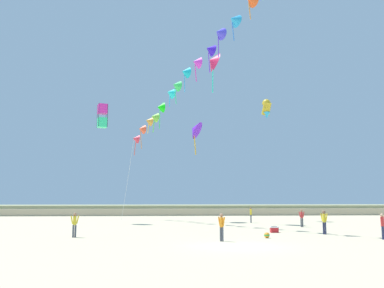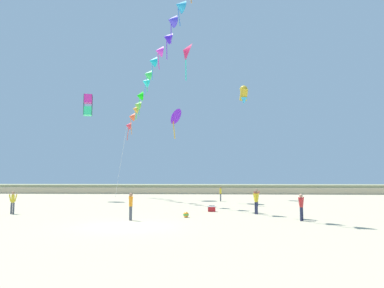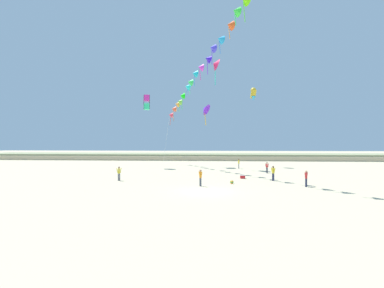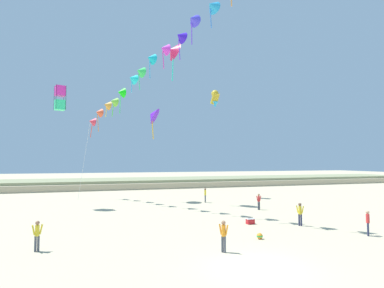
{
  "view_description": "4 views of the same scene",
  "coord_description": "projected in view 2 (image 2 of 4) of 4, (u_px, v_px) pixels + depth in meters",
  "views": [
    {
      "loc": [
        -3.91,
        -21.75,
        2.49
      ],
      "look_at": [
        -1.51,
        13.68,
        7.27
      ],
      "focal_mm": 38.0,
      "sensor_mm": 36.0,
      "label": 1
    },
    {
      "loc": [
        4.54,
        -17.87,
        2.44
      ],
      "look_at": [
        2.5,
        11.77,
        5.5
      ],
      "focal_mm": 32.0,
      "sensor_mm": 36.0,
      "label": 2
    },
    {
      "loc": [
        0.49,
        -22.29,
        4.15
      ],
      "look_at": [
        -1.95,
        10.7,
        4.07
      ],
      "focal_mm": 24.0,
      "sensor_mm": 36.0,
      "label": 3
    },
    {
      "loc": [
        -6.81,
        -11.98,
        4.66
      ],
      "look_at": [
        0.57,
        11.28,
        6.11
      ],
      "focal_mm": 28.0,
      "sensor_mm": 36.0,
      "label": 4
    }
  ],
  "objects": [
    {
      "name": "person_mid_center",
      "position": [
        13.0,
        201.0,
        24.02
      ],
      "size": [
        0.54,
        0.28,
        1.58
      ],
      "color": "#474C56",
      "rests_on": "ground"
    },
    {
      "name": "beach_ball",
      "position": [
        186.0,
        215.0,
        21.84
      ],
      "size": [
        0.36,
        0.36,
        0.36
      ],
      "color": "orange",
      "rests_on": "ground"
    },
    {
      "name": "person_far_left",
      "position": [
        256.0,
        200.0,
        23.96
      ],
      "size": [
        0.41,
        0.52,
        1.66
      ],
      "color": "#282D4C",
      "rests_on": "ground"
    },
    {
      "name": "kite_banner_string",
      "position": [
        169.0,
        29.0,
        31.49
      ],
      "size": [
        17.85,
        33.72,
        22.9
      ],
      "color": "#E3374D"
    },
    {
      "name": "dune_ridge",
      "position": [
        191.0,
        189.0,
        62.42
      ],
      "size": [
        120.0,
        13.45,
        1.46
      ],
      "color": "tan",
      "rests_on": "ground"
    },
    {
      "name": "large_kite_high_solo",
      "position": [
        186.0,
        51.0,
        39.74
      ],
      "size": [
        1.89,
        2.44,
        4.59
      ],
      "color": "#DF2050"
    },
    {
      "name": "person_far_right",
      "position": [
        257.0,
        196.0,
        31.23
      ],
      "size": [
        0.54,
        0.21,
        1.54
      ],
      "color": "#474C56",
      "rests_on": "ground"
    },
    {
      "name": "large_kite_low_lead",
      "position": [
        88.0,
        105.0,
        40.65
      ],
      "size": [
        1.22,
        1.22,
        2.5
      ],
      "color": "#33E694"
    },
    {
      "name": "beach_cooler",
      "position": [
        212.0,
        209.0,
        25.79
      ],
      "size": [
        0.58,
        0.41,
        0.46
      ],
      "color": "red",
      "rests_on": "ground"
    },
    {
      "name": "ground_plane",
      "position": [
        129.0,
        226.0,
        17.79
      ],
      "size": [
        240.0,
        240.0,
        0.0
      ],
      "primitive_type": "plane",
      "color": "#C1B28E"
    },
    {
      "name": "person_far_center",
      "position": [
        301.0,
        205.0,
        20.08
      ],
      "size": [
        0.46,
        0.43,
        1.58
      ],
      "color": "#282D4C",
      "rests_on": "ground"
    },
    {
      "name": "person_near_left",
      "position": [
        221.0,
        193.0,
        37.82
      ],
      "size": [
        0.22,
        0.57,
        1.62
      ],
      "color": "#474C56",
      "rests_on": "ground"
    },
    {
      "name": "large_kite_mid_trail",
      "position": [
        244.0,
        94.0,
        43.39
      ],
      "size": [
        1.24,
        1.68,
        2.35
      ],
      "color": "gold"
    },
    {
      "name": "large_kite_outer_drift",
      "position": [
        174.0,
        116.0,
        42.08
      ],
      "size": [
        2.21,
        2.5,
        3.97
      ],
      "color": "#6316D6"
    },
    {
      "name": "person_near_right",
      "position": [
        131.0,
        204.0,
        20.35
      ],
      "size": [
        0.4,
        0.5,
        1.62
      ],
      "color": "#474C56",
      "rests_on": "ground"
    }
  ]
}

